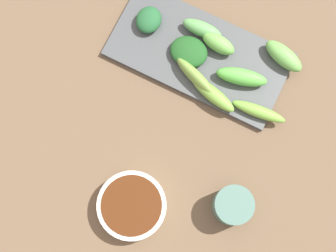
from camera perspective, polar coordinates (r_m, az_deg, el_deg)
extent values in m
cube|color=brown|center=(0.89, 0.50, -0.30)|extent=(2.10, 2.10, 0.02)
cylinder|color=silver|center=(0.85, -3.78, -9.09)|extent=(0.11, 0.11, 0.03)
cylinder|color=#4B230C|center=(0.85, -3.81, -9.07)|extent=(0.10, 0.10, 0.02)
cube|color=#474B4C|center=(0.91, 3.51, 8.01)|extent=(0.15, 0.31, 0.01)
ellipsoid|color=#5EA757|center=(0.91, 3.85, 10.82)|extent=(0.03, 0.07, 0.03)
ellipsoid|color=#6AB050|center=(0.91, 12.88, 7.67)|extent=(0.05, 0.08, 0.03)
ellipsoid|color=#74AE3F|center=(0.88, 10.16, 1.62)|extent=(0.03, 0.10, 0.02)
ellipsoid|color=#225D31|center=(0.92, -2.19, 11.84)|extent=(0.06, 0.05, 0.03)
ellipsoid|color=#1E531F|center=(0.90, 2.36, 8.35)|extent=(0.06, 0.07, 0.02)
ellipsoid|color=#74AC40|center=(0.88, 5.08, 3.57)|extent=(0.05, 0.10, 0.02)
ellipsoid|color=#5CBC47|center=(0.89, 8.27, 5.49)|extent=(0.05, 0.09, 0.03)
ellipsoid|color=#75A042|center=(0.88, 3.09, 5.52)|extent=(0.05, 0.10, 0.03)
ellipsoid|color=#6BB24E|center=(0.90, 5.69, 9.22)|extent=(0.03, 0.07, 0.03)
cylinder|color=#496F61|center=(0.85, 7.27, -8.87)|extent=(0.06, 0.06, 0.06)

